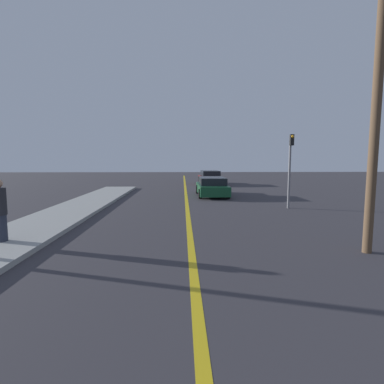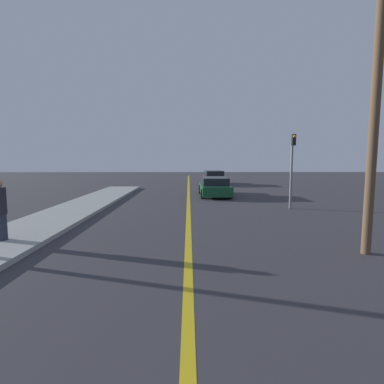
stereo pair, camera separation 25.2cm
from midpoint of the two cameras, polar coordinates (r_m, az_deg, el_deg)
road_center_line at (r=15.33m, az=-0.20°, el=-3.15°), size 0.20×60.00×0.01m
sidewalk_left at (r=12.89m, az=-25.54°, el=-5.28°), size 2.57×28.64×0.15m
car_near_right_lane at (r=20.53m, az=4.66°, el=0.99°), size 2.06×4.61×1.28m
car_ahead_center at (r=29.76m, az=4.39°, el=2.73°), size 2.18×4.75×1.36m
pedestrian_far_standing at (r=10.32m, az=-32.21°, el=-2.88°), size 0.39×0.39×1.81m
traffic_light at (r=15.93m, az=18.94°, el=5.23°), size 0.18×0.40×3.74m
utility_pole at (r=9.22m, az=32.11°, el=12.08°), size 0.24×0.24×7.22m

